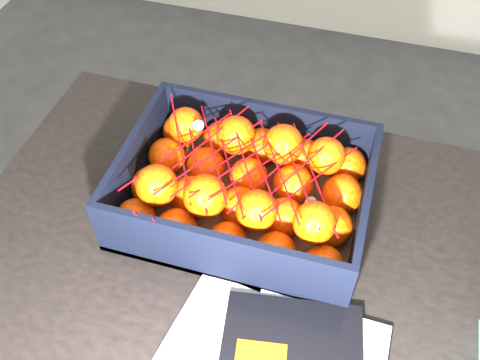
# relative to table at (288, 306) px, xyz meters

# --- Properties ---
(ground) EXTENTS (3.50, 3.50, 0.00)m
(ground) POSITION_rel_table_xyz_m (-0.12, 0.15, -0.65)
(ground) COLOR #323335
(ground) RESTS_ON ground
(table) EXTENTS (1.21, 0.81, 0.75)m
(table) POSITION_rel_table_xyz_m (0.00, 0.00, 0.00)
(table) COLOR black
(table) RESTS_ON ground
(produce_crate) EXTENTS (0.43, 0.32, 0.12)m
(produce_crate) POSITION_rel_table_xyz_m (-0.12, 0.12, 0.14)
(produce_crate) COLOR brown
(produce_crate) RESTS_ON table
(clementine_heap) EXTENTS (0.40, 0.30, 0.13)m
(clementine_heap) POSITION_rel_table_xyz_m (-0.12, 0.12, 0.16)
(clementine_heap) COLOR #FF4505
(clementine_heap) RESTS_ON produce_crate
(mesh_net) EXTENTS (0.35, 0.29, 0.09)m
(mesh_net) POSITION_rel_table_xyz_m (-0.12, 0.11, 0.22)
(mesh_net) COLOR red
(mesh_net) RESTS_ON clementine_heap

